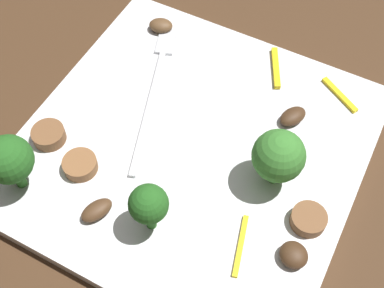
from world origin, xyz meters
name	(u,v)px	position (x,y,z in m)	size (l,w,h in m)	color
ground_plane	(192,152)	(0.00, 0.00, 0.00)	(1.40, 1.40, 0.00)	#422B19
plate	(192,148)	(0.00, 0.00, 0.01)	(0.29, 0.29, 0.01)	white
fork	(155,84)	(0.04, 0.06, 0.02)	(0.17, 0.07, 0.00)	silver
broccoli_floret_0	(280,153)	(0.00, -0.08, 0.05)	(0.04, 0.04, 0.06)	#408630
broccoli_floret_1	(149,205)	(-0.08, -0.01, 0.05)	(0.03, 0.03, 0.05)	#296420
broccoli_floret_2	(9,160)	(-0.10, 0.11, 0.05)	(0.04, 0.04, 0.06)	#296420
sausage_slice_0	(80,165)	(-0.07, 0.07, 0.02)	(0.03, 0.03, 0.01)	brown
sausage_slice_2	(308,219)	(-0.02, -0.12, 0.02)	(0.03, 0.03, 0.01)	brown
sausage_slice_3	(49,135)	(-0.05, 0.12, 0.02)	(0.03, 0.03, 0.01)	brown
mushroom_0	(97,210)	(-0.10, 0.04, 0.02)	(0.03, 0.02, 0.01)	#4C331E
mushroom_1	(161,25)	(0.11, 0.10, 0.02)	(0.02, 0.02, 0.01)	brown
mushroom_2	(294,255)	(-0.06, -0.12, 0.02)	(0.02, 0.02, 0.01)	#422B19
mushroom_3	(293,116)	(0.07, -0.07, 0.02)	(0.03, 0.02, 0.01)	#422B19
pepper_strip_0	(340,95)	(0.11, -0.10, 0.02)	(0.05, 0.01, 0.00)	yellow
pepper_strip_2	(241,245)	(-0.07, -0.08, 0.02)	(0.05, 0.00, 0.00)	yellow
pepper_strip_3	(276,68)	(0.12, -0.03, 0.02)	(0.05, 0.01, 0.00)	yellow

